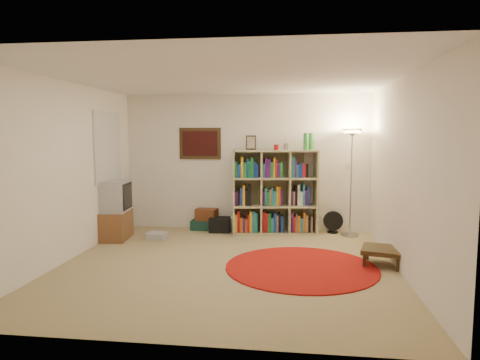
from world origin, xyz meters
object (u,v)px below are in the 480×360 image
at_px(floor_fan, 333,222).
at_px(suitcase, 207,225).
at_px(side_table, 382,251).
at_px(tv_stand, 114,211).
at_px(floor_lamp, 352,147).
at_px(bookshelf, 273,193).

relative_size(floor_fan, suitcase, 0.72).
height_order(floor_fan, side_table, floor_fan).
height_order(floor_fan, tv_stand, tv_stand).
relative_size(floor_fan, side_table, 0.63).
distance_m(floor_lamp, suitcase, 2.98).
relative_size(floor_lamp, side_table, 2.95).
xyz_separation_m(floor_lamp, side_table, (0.21, -1.67, -1.35)).
bearing_deg(side_table, floor_lamp, 97.26).
height_order(suitcase, side_table, side_table).
height_order(floor_lamp, side_table, floor_lamp).
height_order(floor_lamp, suitcase, floor_lamp).
relative_size(floor_fan, tv_stand, 0.40).
relative_size(floor_lamp, suitcase, 3.36).
distance_m(floor_lamp, side_table, 2.16).
bearing_deg(bookshelf, side_table, -56.03).
xyz_separation_m(bookshelf, floor_fan, (1.07, 0.13, -0.52)).
height_order(floor_lamp, tv_stand, floor_lamp).
bearing_deg(floor_lamp, suitcase, 175.15).
height_order(floor_lamp, floor_fan, floor_lamp).
distance_m(tv_stand, side_table, 4.32).
height_order(bookshelf, floor_fan, bookshelf).
xyz_separation_m(bookshelf, floor_lamp, (1.34, -0.06, 0.82)).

